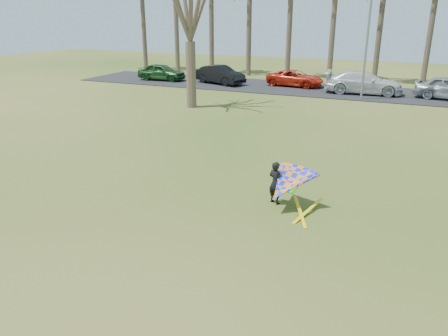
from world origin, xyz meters
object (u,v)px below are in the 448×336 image
at_px(streetlight, 370,35).
at_px(car_2, 295,78).
at_px(car_1, 220,75).
at_px(car_0, 162,72).
at_px(kite_flyer, 286,184).
at_px(car_3, 364,83).

xyz_separation_m(streetlight, car_2, (-6.04, 3.87, -3.75)).
bearing_deg(streetlight, car_1, 168.28).
height_order(car_0, kite_flyer, kite_flyer).
height_order(car_2, car_3, car_3).
bearing_deg(car_0, streetlight, -99.88).
bearing_deg(kite_flyer, car_2, 104.12).
relative_size(streetlight, car_2, 1.69).
bearing_deg(car_2, car_1, 107.45).
xyz_separation_m(car_0, car_1, (5.73, 0.22, 0.03)).
bearing_deg(car_0, car_3, -92.04).
xyz_separation_m(car_2, car_3, (5.69, -1.38, 0.18)).
distance_m(streetlight, car_0, 18.62).
xyz_separation_m(streetlight, kite_flyer, (-0.06, -19.89, -3.63)).
relative_size(car_2, car_3, 0.82).
relative_size(car_1, car_2, 1.00).
height_order(car_0, car_2, car_0).
distance_m(streetlight, kite_flyer, 20.22).
height_order(car_2, kite_flyer, kite_flyer).
height_order(car_3, kite_flyer, kite_flyer).
height_order(streetlight, car_2, streetlight).
xyz_separation_m(car_1, kite_flyer, (12.32, -22.46, 0.00)).
relative_size(streetlight, car_1, 1.69).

